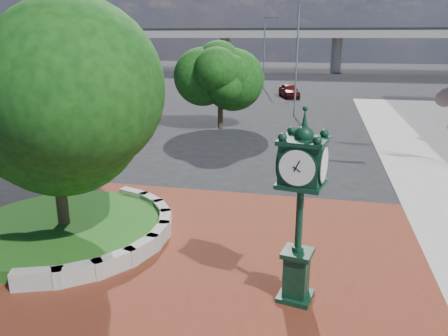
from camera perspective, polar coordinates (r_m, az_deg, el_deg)
ground at (r=13.26m, az=-1.01°, el=-10.69°), size 200.00×200.00×0.00m
plaza at (r=12.40m, az=-2.11°, el=-12.68°), size 12.00×12.00×0.04m
planter_wall at (r=13.96m, az=-12.01°, el=-8.37°), size 2.96×6.77×0.54m
grass_bed at (r=15.04m, az=-20.05°, el=-7.48°), size 6.10×6.10×0.40m
overpass at (r=81.49m, az=10.81°, el=16.81°), size 90.00×12.00×7.50m
tree_planter at (r=14.03m, az=-21.49°, el=5.80°), size 5.20×5.20×6.33m
tree_street at (r=30.34m, az=-0.50°, el=11.34°), size 4.40×4.40×5.45m
post_clock at (r=10.04m, az=9.93°, el=-4.31°), size 1.11×1.11×4.64m
parked_car at (r=46.95m, az=8.51°, el=9.98°), size 2.82×4.41×1.40m
street_lamp_near at (r=34.97m, az=9.86°, el=14.73°), size 1.91×0.38×8.54m
street_lamp_far at (r=55.15m, az=5.49°, el=15.43°), size 1.81×0.76×8.33m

